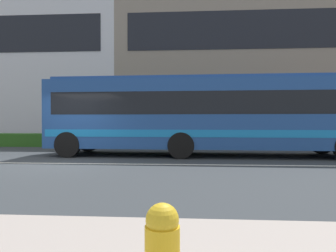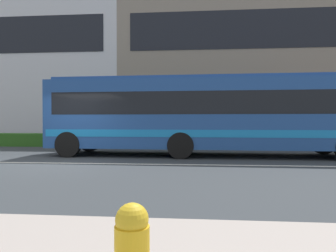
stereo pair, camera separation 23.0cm
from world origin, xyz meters
name	(u,v)px [view 1 (the left image)]	position (x,y,z in m)	size (l,w,h in m)	color
ground_plane	(58,163)	(0.00, 0.00, 0.00)	(160.00, 160.00, 0.00)	#33383D
lane_centre_line	(58,163)	(0.00, 0.00, 0.00)	(60.00, 0.16, 0.01)	silver
hedge_row_far	(65,140)	(-2.55, 6.67, 0.35)	(18.68, 1.10, 0.71)	#2C5F1D
apartment_block_right	(272,59)	(11.38, 16.09, 6.66)	(24.55, 9.62, 13.32)	gray
transit_bus	(201,113)	(4.90, 2.64, 1.75)	(12.49, 2.87, 3.18)	#20478B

